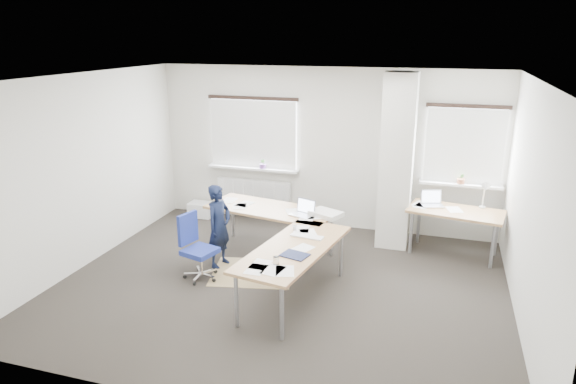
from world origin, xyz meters
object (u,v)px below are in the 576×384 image
(task_chair, at_px, (199,261))
(desk_side, at_px, (456,213))
(person, at_px, (219,226))
(desk_main, at_px, (284,228))

(task_chair, bearing_deg, desk_side, 44.76)
(task_chair, xyz_separation_m, person, (0.11, 0.48, 0.36))
(desk_main, distance_m, task_chair, 1.29)
(desk_main, relative_size, desk_side, 1.98)
(desk_side, height_order, person, person)
(desk_side, bearing_deg, desk_main, -138.43)
(task_chair, distance_m, person, 0.61)
(person, bearing_deg, desk_main, -74.40)
(desk_main, height_order, person, person)
(desk_main, height_order, task_chair, desk_main)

